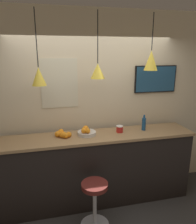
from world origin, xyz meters
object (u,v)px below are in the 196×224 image
object	(u,v)px
bar_stool	(95,198)
spread_jar	(120,129)
fruit_bowl	(86,132)
mounted_tv	(155,79)
juice_bottle	(144,124)

from	to	relation	value
bar_stool	spread_jar	xyz separation A→B (m)	(0.52, 0.57, 0.71)
fruit_bowl	spread_jar	size ratio (longest dim) A/B	2.60
mounted_tv	bar_stool	bearing A→B (deg)	-144.61
bar_stool	juice_bottle	world-z (taller)	juice_bottle
fruit_bowl	spread_jar	bearing A→B (deg)	0.73
juice_bottle	spread_jar	distance (m)	0.40
fruit_bowl	mounted_tv	size ratio (longest dim) A/B	0.38
spread_jar	fruit_bowl	bearing A→B (deg)	-179.27
bar_stool	juice_bottle	xyz separation A→B (m)	(0.91, 0.57, 0.77)
spread_jar	mounted_tv	world-z (taller)	mounted_tv
spread_jar	bar_stool	bearing A→B (deg)	-132.26
bar_stool	mounted_tv	world-z (taller)	mounted_tv
fruit_bowl	mounted_tv	distance (m)	1.43
juice_bottle	mounted_tv	size ratio (longest dim) A/B	0.34
fruit_bowl	mounted_tv	world-z (taller)	mounted_tv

